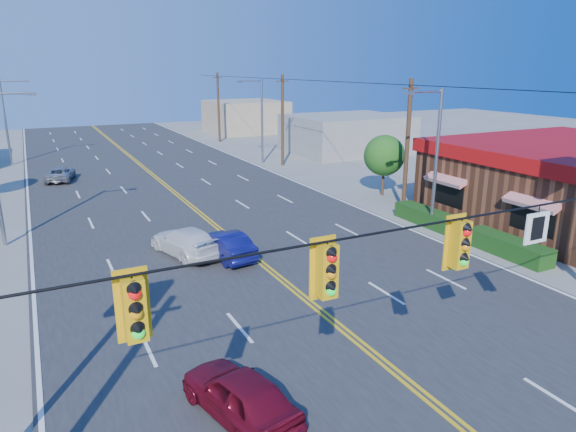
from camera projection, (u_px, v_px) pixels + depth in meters
name	position (u px, v px, depth m)	size (l,w,h in m)	color
road	(216.00, 227.00, 30.13)	(20.00, 120.00, 0.06)	#2D2D30
signal_span	(493.00, 260.00, 11.57)	(24.32, 0.34, 9.00)	#47301E
kfc	(569.00, 181.00, 31.19)	(16.30, 12.40, 4.70)	brown
streetlight_se	(434.00, 152.00, 28.38)	(2.55, 0.25, 8.00)	gray
streetlight_ne	(260.00, 116.00, 48.97)	(2.55, 0.25, 8.00)	gray
streetlight_nw	(7.00, 117.00, 48.24)	(2.55, 0.25, 8.00)	gray
utility_pole_near	(407.00, 147.00, 32.51)	(0.28, 0.28, 8.40)	#47301E
utility_pole_mid	(282.00, 121.00, 47.95)	(0.28, 0.28, 8.40)	#47301E
utility_pole_far	(219.00, 108.00, 63.39)	(0.28, 0.28, 8.40)	#47301E
tree_kfc_rear	(384.00, 156.00, 36.86)	(2.94, 2.94, 4.41)	#47301E
bld_east_mid	(347.00, 134.00, 56.22)	(12.00, 10.00, 4.00)	gray
bld_east_far	(246.00, 116.00, 73.75)	(10.00, 10.00, 4.40)	tan
car_magenta	(240.00, 396.00, 13.60)	(1.60, 3.98, 1.36)	maroon
car_blue	(225.00, 246.00, 25.03)	(1.42, 4.07, 1.34)	#0F1057
car_white	(186.00, 243.00, 25.45)	(1.91, 4.71, 1.37)	white
car_silver	(60.00, 175.00, 42.02)	(1.93, 4.18, 1.16)	#96979B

